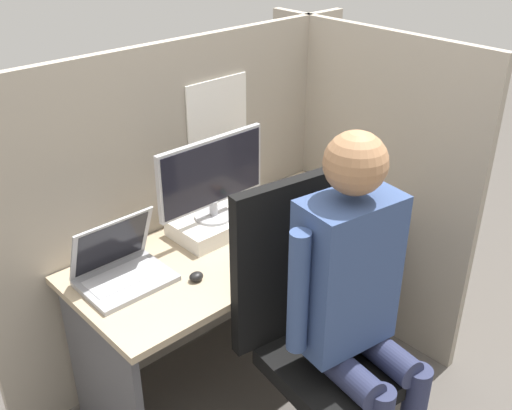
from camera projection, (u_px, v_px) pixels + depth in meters
ground_plane at (286, 403)px, 2.68m from camera, size 12.00×12.00×0.00m
cubicle_panel_back at (191, 204)px, 2.74m from camera, size 1.95×0.05×1.51m
cubicle_panel_right at (362, 184)px, 2.93m from camera, size 0.04×1.24×1.51m
desk at (239, 275)px, 2.63m from camera, size 1.45×0.61×0.71m
paper_box at (214, 224)px, 2.60m from camera, size 0.36×0.24×0.07m
monitor at (212, 176)px, 2.50m from camera, size 0.53×0.17×0.36m
laptop at (121, 269)px, 2.27m from camera, size 0.33×0.26×0.26m
mouse at (196, 277)px, 2.29m from camera, size 0.06×0.05×0.03m
stapler at (335, 192)px, 2.90m from camera, size 0.04×0.16×0.05m
carrot_toy at (305, 234)px, 2.56m from camera, size 0.04×0.12×0.04m
office_chair at (314, 329)px, 2.23m from camera, size 0.54×0.59×1.15m
person at (356, 295)px, 2.03m from camera, size 0.48×0.43×1.40m
coffee_mug at (276, 201)px, 2.79m from camera, size 0.08×0.08×0.08m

